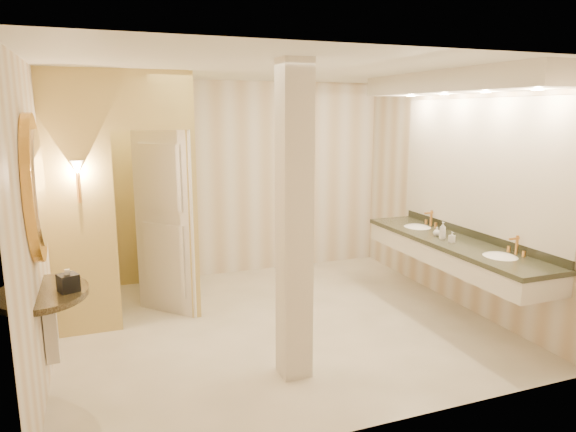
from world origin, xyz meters
name	(u,v)px	position (x,y,z in m)	size (l,w,h in m)	color
floor	(278,324)	(0.00, 0.00, 0.00)	(4.50, 4.50, 0.00)	white
ceiling	(277,69)	(0.00, 0.00, 2.70)	(4.50, 4.50, 0.00)	silver
wall_back	(231,180)	(0.00, 2.00, 1.35)	(4.50, 0.02, 2.70)	silver
wall_front	(375,251)	(0.00, -2.00, 1.35)	(4.50, 0.02, 2.70)	silver
wall_left	(40,218)	(-2.25, 0.00, 1.35)	(0.02, 4.00, 2.70)	silver
wall_right	(456,191)	(2.25, 0.00, 1.35)	(0.02, 4.00, 2.70)	silver
toilet_closet	(156,192)	(-1.14, 0.96, 1.39)	(1.50, 1.55, 2.70)	#F3DD7F
wall_sconce	(77,169)	(-1.93, 0.43, 1.73)	(0.14, 0.14, 0.42)	gold
vanity	(461,173)	(1.98, -0.40, 1.63)	(0.75, 2.81, 2.09)	beige
console_shelf	(38,235)	(-2.21, -0.61, 1.34)	(0.89, 0.89, 1.89)	black
pillar	(294,225)	(-0.23, -1.05, 1.35)	(0.25, 0.25, 2.70)	beige
tissue_box	(68,283)	(-2.02, -0.70, 0.95)	(0.14, 0.14, 0.14)	black
toilet	(157,264)	(-1.10, 1.57, 0.36)	(0.40, 0.70, 0.72)	white
soap_bottle_a	(452,237)	(1.85, -0.48, 0.93)	(0.05, 0.05, 0.12)	beige
soap_bottle_b	(437,231)	(1.88, -0.17, 0.93)	(0.08, 0.08, 0.11)	silver
soap_bottle_c	(443,230)	(1.85, -0.32, 0.97)	(0.08, 0.08, 0.20)	#C6B28C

